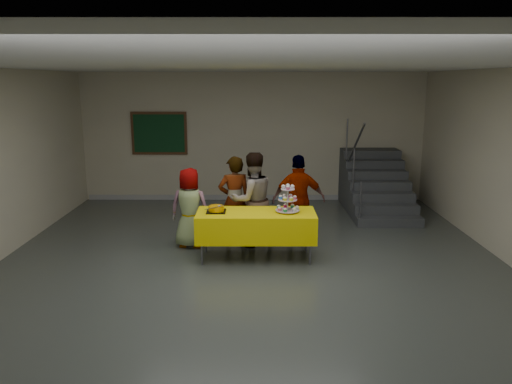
{
  "coord_description": "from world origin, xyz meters",
  "views": [
    {
      "loc": [
        0.08,
        -6.71,
        2.8
      ],
      "look_at": [
        0.07,
        1.12,
        1.05
      ],
      "focal_mm": 35.0,
      "sensor_mm": 36.0,
      "label": 1
    }
  ],
  "objects_px": {
    "schoolchild_b": "(234,200)",
    "noticeboard": "(159,133)",
    "bake_table": "(256,225)",
    "schoolchild_d": "(299,200)",
    "cupcake_stand": "(288,201)",
    "schoolchild_a": "(190,208)",
    "bear_cake": "(216,208)",
    "schoolchild_c": "(252,200)",
    "staircase": "(374,187)"
  },
  "relations": [
    {
      "from": "schoolchild_b",
      "to": "schoolchild_d",
      "type": "bearing_deg",
      "value": 167.19
    },
    {
      "from": "schoolchild_b",
      "to": "cupcake_stand",
      "type": "bearing_deg",
      "value": 126.43
    },
    {
      "from": "cupcake_stand",
      "to": "bear_cake",
      "type": "xyz_separation_m",
      "value": [
        -1.13,
        0.0,
        -0.12
      ]
    },
    {
      "from": "bear_cake",
      "to": "schoolchild_a",
      "type": "height_order",
      "value": "schoolchild_a"
    },
    {
      "from": "schoolchild_a",
      "to": "schoolchild_d",
      "type": "bearing_deg",
      "value": -167.07
    },
    {
      "from": "staircase",
      "to": "schoolchild_c",
      "type": "bearing_deg",
      "value": -136.49
    },
    {
      "from": "schoolchild_d",
      "to": "bear_cake",
      "type": "bearing_deg",
      "value": 25.91
    },
    {
      "from": "bake_table",
      "to": "cupcake_stand",
      "type": "relative_size",
      "value": 4.22
    },
    {
      "from": "schoolchild_d",
      "to": "noticeboard",
      "type": "bearing_deg",
      "value": -50.44
    },
    {
      "from": "schoolchild_a",
      "to": "schoolchild_c",
      "type": "relative_size",
      "value": 0.84
    },
    {
      "from": "cupcake_stand",
      "to": "schoolchild_b",
      "type": "xyz_separation_m",
      "value": [
        -0.87,
        0.76,
        -0.17
      ]
    },
    {
      "from": "schoolchild_b",
      "to": "schoolchild_c",
      "type": "distance_m",
      "value": 0.33
    },
    {
      "from": "bear_cake",
      "to": "schoolchild_c",
      "type": "height_order",
      "value": "schoolchild_c"
    },
    {
      "from": "schoolchild_c",
      "to": "staircase",
      "type": "distance_m",
      "value": 3.72
    },
    {
      "from": "bear_cake",
      "to": "noticeboard",
      "type": "bearing_deg",
      "value": 112.12
    },
    {
      "from": "bear_cake",
      "to": "staircase",
      "type": "xyz_separation_m",
      "value": [
        3.25,
        3.2,
        -0.34
      ]
    },
    {
      "from": "schoolchild_d",
      "to": "schoolchild_c",
      "type": "bearing_deg",
      "value": 4.5
    },
    {
      "from": "schoolchild_b",
      "to": "noticeboard",
      "type": "xyz_separation_m",
      "value": [
        -1.9,
        3.28,
        0.82
      ]
    },
    {
      "from": "bake_table",
      "to": "schoolchild_d",
      "type": "distance_m",
      "value": 1.08
    },
    {
      "from": "cupcake_stand",
      "to": "noticeboard",
      "type": "height_order",
      "value": "noticeboard"
    },
    {
      "from": "schoolchild_a",
      "to": "noticeboard",
      "type": "distance_m",
      "value": 3.75
    },
    {
      "from": "bake_table",
      "to": "staircase",
      "type": "height_order",
      "value": "staircase"
    },
    {
      "from": "schoolchild_a",
      "to": "staircase",
      "type": "distance_m",
      "value": 4.58
    },
    {
      "from": "bear_cake",
      "to": "schoolchild_c",
      "type": "bearing_deg",
      "value": 49.03
    },
    {
      "from": "bake_table",
      "to": "schoolchild_c",
      "type": "relative_size",
      "value": 1.15
    },
    {
      "from": "bake_table",
      "to": "schoolchild_b",
      "type": "height_order",
      "value": "schoolchild_b"
    },
    {
      "from": "bear_cake",
      "to": "schoolchild_b",
      "type": "bearing_deg",
      "value": 71.5
    },
    {
      "from": "staircase",
      "to": "schoolchild_a",
      "type": "bearing_deg",
      "value": -145.07
    },
    {
      "from": "bake_table",
      "to": "schoolchild_c",
      "type": "distance_m",
      "value": 0.71
    },
    {
      "from": "schoolchild_b",
      "to": "schoolchild_c",
      "type": "height_order",
      "value": "schoolchild_c"
    },
    {
      "from": "schoolchild_a",
      "to": "noticeboard",
      "type": "xyz_separation_m",
      "value": [
        -1.14,
        3.46,
        0.91
      ]
    },
    {
      "from": "cupcake_stand",
      "to": "noticeboard",
      "type": "distance_m",
      "value": 4.94
    },
    {
      "from": "noticeboard",
      "to": "bake_table",
      "type": "bearing_deg",
      "value": -60.68
    },
    {
      "from": "bake_table",
      "to": "schoolchild_b",
      "type": "xyz_separation_m",
      "value": [
        -0.37,
        0.77,
        0.22
      ]
    },
    {
      "from": "bear_cake",
      "to": "schoolchild_a",
      "type": "relative_size",
      "value": 0.26
    },
    {
      "from": "bear_cake",
      "to": "schoolchild_c",
      "type": "relative_size",
      "value": 0.22
    },
    {
      "from": "schoolchild_a",
      "to": "staircase",
      "type": "bearing_deg",
      "value": -137.44
    },
    {
      "from": "cupcake_stand",
      "to": "schoolchild_a",
      "type": "distance_m",
      "value": 1.75
    },
    {
      "from": "bear_cake",
      "to": "noticeboard",
      "type": "relative_size",
      "value": 0.28
    },
    {
      "from": "noticeboard",
      "to": "schoolchild_c",
      "type": "bearing_deg",
      "value": -56.96
    },
    {
      "from": "cupcake_stand",
      "to": "schoolchild_b",
      "type": "relative_size",
      "value": 0.29
    },
    {
      "from": "schoolchild_c",
      "to": "schoolchild_b",
      "type": "bearing_deg",
      "value": -42.18
    },
    {
      "from": "bake_table",
      "to": "schoolchild_d",
      "type": "relative_size",
      "value": 1.2
    },
    {
      "from": "cupcake_stand",
      "to": "schoolchild_c",
      "type": "bearing_deg",
      "value": 130.96
    },
    {
      "from": "schoolchild_b",
      "to": "noticeboard",
      "type": "relative_size",
      "value": 1.19
    },
    {
      "from": "bake_table",
      "to": "schoolchild_c",
      "type": "height_order",
      "value": "schoolchild_c"
    },
    {
      "from": "cupcake_stand",
      "to": "bake_table",
      "type": "bearing_deg",
      "value": -179.63
    },
    {
      "from": "bear_cake",
      "to": "staircase",
      "type": "height_order",
      "value": "staircase"
    },
    {
      "from": "bake_table",
      "to": "cupcake_stand",
      "type": "xyz_separation_m",
      "value": [
        0.5,
        0.0,
        0.39
      ]
    },
    {
      "from": "schoolchild_a",
      "to": "noticeboard",
      "type": "height_order",
      "value": "noticeboard"
    }
  ]
}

